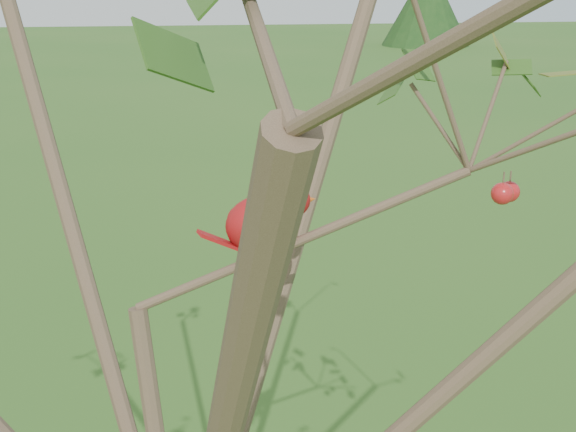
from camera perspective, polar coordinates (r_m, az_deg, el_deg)
The scene contains 3 objects.
crabapple_tree at distance 1.18m, azimuth -8.94°, elevation -2.05°, with size 2.35×2.05×2.95m.
cardinal at distance 1.29m, azimuth -1.74°, elevation -0.40°, with size 0.22×0.13×0.16m.
distant_trees at distance 23.06m, azimuth -14.95°, elevation 15.17°, with size 39.57×12.71×3.23m.
Camera 1 is at (0.04, -1.13, 2.53)m, focal length 45.00 mm.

